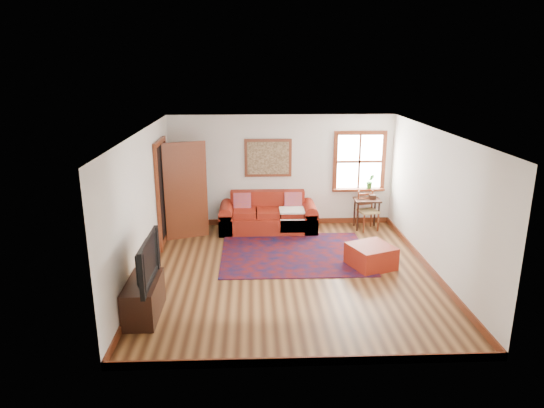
{
  "coord_description": "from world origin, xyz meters",
  "views": [
    {
      "loc": [
        -0.65,
        -7.88,
        3.58
      ],
      "look_at": [
        -0.3,
        0.6,
        1.1
      ],
      "focal_mm": 32.0,
      "sensor_mm": 36.0,
      "label": 1
    }
  ],
  "objects_px": {
    "red_leather_sofa": "(268,218)",
    "ladder_back_chair": "(367,209)",
    "media_cabinet": "(144,299)",
    "red_ottoman": "(371,256)",
    "side_table": "(367,204)"
  },
  "relations": [
    {
      "from": "side_table",
      "to": "media_cabinet",
      "type": "relative_size",
      "value": 0.68
    },
    {
      "from": "side_table",
      "to": "red_leather_sofa",
      "type": "bearing_deg",
      "value": -179.72
    },
    {
      "from": "red_ottoman",
      "to": "side_table",
      "type": "relative_size",
      "value": 1.05
    },
    {
      "from": "side_table",
      "to": "media_cabinet",
      "type": "height_order",
      "value": "side_table"
    },
    {
      "from": "red_ottoman",
      "to": "ladder_back_chair",
      "type": "xyz_separation_m",
      "value": [
        0.4,
        2.08,
        0.26
      ]
    },
    {
      "from": "ladder_back_chair",
      "to": "media_cabinet",
      "type": "height_order",
      "value": "ladder_back_chair"
    },
    {
      "from": "media_cabinet",
      "to": "red_ottoman",
      "type": "bearing_deg",
      "value": 23.6
    },
    {
      "from": "red_leather_sofa",
      "to": "ladder_back_chair",
      "type": "bearing_deg",
      "value": -0.91
    },
    {
      "from": "red_ottoman",
      "to": "media_cabinet",
      "type": "relative_size",
      "value": 0.71
    },
    {
      "from": "side_table",
      "to": "media_cabinet",
      "type": "bearing_deg",
      "value": -137.76
    },
    {
      "from": "ladder_back_chair",
      "to": "media_cabinet",
      "type": "distance_m",
      "value": 5.57
    },
    {
      "from": "side_table",
      "to": "ladder_back_chair",
      "type": "bearing_deg",
      "value": -90.48
    },
    {
      "from": "red_leather_sofa",
      "to": "ladder_back_chair",
      "type": "height_order",
      "value": "ladder_back_chair"
    },
    {
      "from": "red_leather_sofa",
      "to": "media_cabinet",
      "type": "xyz_separation_m",
      "value": [
        -1.95,
        -3.75,
        -0.0
      ]
    },
    {
      "from": "red_leather_sofa",
      "to": "ladder_back_chair",
      "type": "xyz_separation_m",
      "value": [
        2.2,
        -0.04,
        0.18
      ]
    }
  ]
}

